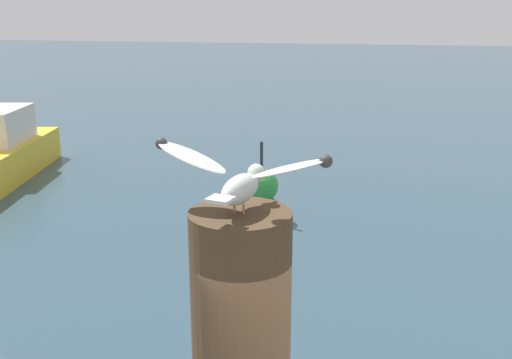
% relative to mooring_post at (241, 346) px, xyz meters
% --- Properties ---
extents(mooring_post, '(0.37, 0.37, 1.06)m').
position_rel_mooring_post_xyz_m(mooring_post, '(0.00, 0.00, 0.00)').
color(mooring_post, '#4C3823').
rests_on(mooring_post, harbor_quay).
extents(seagull, '(0.65, 0.39, 0.24)m').
position_rel_mooring_post_xyz_m(seagull, '(0.00, 0.00, 0.66)').
color(seagull, tan).
rests_on(seagull, mooring_post).
extents(channel_buoy, '(0.56, 0.56, 1.33)m').
position_rel_mooring_post_xyz_m(channel_buoy, '(-1.49, 7.22, -1.67)').
color(channel_buoy, green).
rests_on(channel_buoy, ground_plane).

